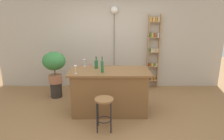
{
  "coord_description": "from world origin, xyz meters",
  "views": [
    {
      "loc": [
        0.05,
        -3.78,
        2.1
      ],
      "look_at": [
        0.05,
        0.55,
        0.88
      ],
      "focal_mm": 32.48,
      "sensor_mm": 36.0,
      "label": 1
    }
  ],
  "objects_px": {
    "potted_plant": "(54,64)",
    "pendant_globe_light": "(114,12)",
    "bar_stool": "(104,106)",
    "bottle_vinegar": "(96,64)",
    "wine_glass_left": "(84,61)",
    "wine_glass_center": "(76,68)",
    "bottle_soda_blue": "(102,67)",
    "spice_shelf": "(153,50)",
    "plant_stool": "(56,90)"
  },
  "relations": [
    {
      "from": "bar_stool",
      "to": "wine_glass_center",
      "type": "bearing_deg",
      "value": 138.82
    },
    {
      "from": "bottle_vinegar",
      "to": "wine_glass_center",
      "type": "distance_m",
      "value": 0.54
    },
    {
      "from": "wine_glass_left",
      "to": "pendant_globe_light",
      "type": "relative_size",
      "value": 0.07
    },
    {
      "from": "spice_shelf",
      "to": "plant_stool",
      "type": "distance_m",
      "value": 2.83
    },
    {
      "from": "bottle_vinegar",
      "to": "wine_glass_center",
      "type": "bearing_deg",
      "value": -134.59
    },
    {
      "from": "spice_shelf",
      "to": "bottle_soda_blue",
      "type": "xyz_separation_m",
      "value": [
        -1.35,
        -1.67,
        -0.03
      ]
    },
    {
      "from": "bar_stool",
      "to": "plant_stool",
      "type": "distance_m",
      "value": 2.02
    },
    {
      "from": "wine_glass_center",
      "to": "potted_plant",
      "type": "bearing_deg",
      "value": 125.08
    },
    {
      "from": "wine_glass_left",
      "to": "wine_glass_center",
      "type": "relative_size",
      "value": 1.0
    },
    {
      "from": "potted_plant",
      "to": "bottle_vinegar",
      "type": "height_order",
      "value": "bottle_vinegar"
    },
    {
      "from": "spice_shelf",
      "to": "wine_glass_left",
      "type": "distance_m",
      "value": 2.14
    },
    {
      "from": "plant_stool",
      "to": "wine_glass_center",
      "type": "relative_size",
      "value": 2.35
    },
    {
      "from": "bar_stool",
      "to": "plant_stool",
      "type": "xyz_separation_m",
      "value": [
        -1.29,
        1.53,
        -0.27
      ]
    },
    {
      "from": "bar_stool",
      "to": "bottle_vinegar",
      "type": "height_order",
      "value": "bottle_vinegar"
    },
    {
      "from": "bottle_soda_blue",
      "to": "pendant_globe_light",
      "type": "relative_size",
      "value": 0.14
    },
    {
      "from": "wine_glass_center",
      "to": "pendant_globe_light",
      "type": "relative_size",
      "value": 0.07
    },
    {
      "from": "bar_stool",
      "to": "spice_shelf",
      "type": "distance_m",
      "value": 2.67
    },
    {
      "from": "bar_stool",
      "to": "potted_plant",
      "type": "height_order",
      "value": "potted_plant"
    },
    {
      "from": "bottle_soda_blue",
      "to": "pendant_globe_light",
      "type": "height_order",
      "value": "pendant_globe_light"
    },
    {
      "from": "plant_stool",
      "to": "wine_glass_center",
      "type": "distance_m",
      "value": 1.52
    },
    {
      "from": "bottle_soda_blue",
      "to": "bar_stool",
      "type": "bearing_deg",
      "value": -84.83
    },
    {
      "from": "bar_stool",
      "to": "pendant_globe_light",
      "type": "relative_size",
      "value": 0.27
    },
    {
      "from": "wine_glass_left",
      "to": "pendant_globe_light",
      "type": "height_order",
      "value": "pendant_globe_light"
    },
    {
      "from": "spice_shelf",
      "to": "bar_stool",
      "type": "bearing_deg",
      "value": -120.01
    },
    {
      "from": "spice_shelf",
      "to": "potted_plant",
      "type": "bearing_deg",
      "value": -164.46
    },
    {
      "from": "bottle_soda_blue",
      "to": "plant_stool",
      "type": "bearing_deg",
      "value": 142.63
    },
    {
      "from": "bar_stool",
      "to": "wine_glass_left",
      "type": "bearing_deg",
      "value": 114.29
    },
    {
      "from": "wine_glass_center",
      "to": "spice_shelf",
      "type": "bearing_deg",
      "value": 42.94
    },
    {
      "from": "bottle_vinegar",
      "to": "pendant_globe_light",
      "type": "height_order",
      "value": "pendant_globe_light"
    },
    {
      "from": "bottle_vinegar",
      "to": "wine_glass_left",
      "type": "xyz_separation_m",
      "value": [
        -0.28,
        0.17,
        0.02
      ]
    },
    {
      "from": "plant_stool",
      "to": "bottle_soda_blue",
      "type": "xyz_separation_m",
      "value": [
        1.24,
        -0.95,
        0.87
      ]
    },
    {
      "from": "plant_stool",
      "to": "pendant_globe_light",
      "type": "bearing_deg",
      "value": 26.44
    },
    {
      "from": "potted_plant",
      "to": "wine_glass_center",
      "type": "distance_m",
      "value": 1.26
    },
    {
      "from": "bar_stool",
      "to": "plant_stool",
      "type": "height_order",
      "value": "bar_stool"
    },
    {
      "from": "bottle_vinegar",
      "to": "wine_glass_center",
      "type": "height_order",
      "value": "bottle_vinegar"
    },
    {
      "from": "plant_stool",
      "to": "wine_glass_left",
      "type": "distance_m",
      "value": 1.28
    },
    {
      "from": "spice_shelf",
      "to": "pendant_globe_light",
      "type": "distance_m",
      "value": 1.51
    },
    {
      "from": "spice_shelf",
      "to": "wine_glass_center",
      "type": "distance_m",
      "value": 2.56
    },
    {
      "from": "wine_glass_left",
      "to": "pendant_globe_light",
      "type": "distance_m",
      "value": 1.76
    },
    {
      "from": "pendant_globe_light",
      "to": "spice_shelf",
      "type": "bearing_deg",
      "value": -1.22
    },
    {
      "from": "plant_stool",
      "to": "potted_plant",
      "type": "bearing_deg",
      "value": 0.0
    },
    {
      "from": "plant_stool",
      "to": "bottle_vinegar",
      "type": "relative_size",
      "value": 1.49
    },
    {
      "from": "potted_plant",
      "to": "bottle_vinegar",
      "type": "bearing_deg",
      "value": -30.16
    },
    {
      "from": "potted_plant",
      "to": "pendant_globe_light",
      "type": "xyz_separation_m",
      "value": [
        1.5,
        0.74,
        1.24
      ]
    },
    {
      "from": "potted_plant",
      "to": "wine_glass_left",
      "type": "bearing_deg",
      "value": -29.88
    },
    {
      "from": "plant_stool",
      "to": "potted_plant",
      "type": "distance_m",
      "value": 0.69
    },
    {
      "from": "potted_plant",
      "to": "bottle_soda_blue",
      "type": "height_order",
      "value": "bottle_soda_blue"
    },
    {
      "from": "bottle_vinegar",
      "to": "wine_glass_left",
      "type": "bearing_deg",
      "value": 149.04
    },
    {
      "from": "spice_shelf",
      "to": "pendant_globe_light",
      "type": "bearing_deg",
      "value": 178.78
    },
    {
      "from": "bottle_vinegar",
      "to": "wine_glass_center",
      "type": "relative_size",
      "value": 1.57
    }
  ]
}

